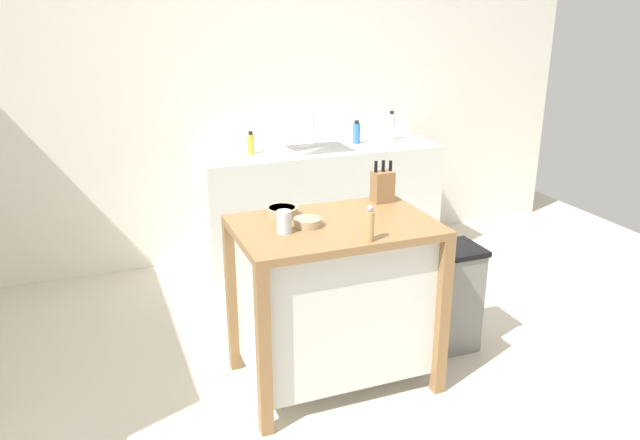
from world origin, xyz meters
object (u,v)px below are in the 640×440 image
(sink_faucet, at_px, (312,130))
(bottle_dish_soap, at_px, (391,126))
(pepper_grinder, at_px, (369,224))
(bottle_spray_cleaner, at_px, (251,144))
(bowl_stoneware_deep, at_px, (308,222))
(knife_block, at_px, (383,186))
(bowl_ceramic_small, at_px, (282,212))
(trash_bin, at_px, (447,298))
(drinking_cup, at_px, (284,222))
(bottle_hand_soap, at_px, (357,133))
(kitchen_island, at_px, (334,295))

(sink_faucet, xyz_separation_m, bottle_dish_soap, (0.63, -0.09, -0.00))
(pepper_grinder, relative_size, bottle_spray_cleaner, 1.04)
(bowl_stoneware_deep, bearing_deg, bottle_spray_cleaner, 84.79)
(knife_block, bearing_deg, bottle_dish_soap, 61.04)
(pepper_grinder, bearing_deg, bottle_dish_soap, 60.17)
(bowl_ceramic_small, bearing_deg, bowl_stoneware_deep, -68.44)
(pepper_grinder, bearing_deg, knife_block, 57.88)
(knife_block, bearing_deg, bowl_ceramic_small, -175.92)
(bowl_stoneware_deep, xyz_separation_m, trash_bin, (0.88, 0.07, -0.60))
(drinking_cup, height_order, bottle_spray_cleaner, bottle_spray_cleaner)
(knife_block, distance_m, sink_faucet, 1.51)
(bowl_ceramic_small, relative_size, bottle_spray_cleaner, 1.00)
(drinking_cup, height_order, bottle_dish_soap, bottle_dish_soap)
(trash_bin, relative_size, bottle_hand_soap, 3.56)
(kitchen_island, xyz_separation_m, trash_bin, (0.74, 0.07, -0.19))
(bowl_stoneware_deep, relative_size, bottle_spray_cleaner, 0.83)
(pepper_grinder, xyz_separation_m, bottle_dish_soap, (1.10, 1.93, 0.02))
(knife_block, height_order, pepper_grinder, knife_block)
(kitchen_island, distance_m, trash_bin, 0.77)
(kitchen_island, height_order, bottle_spray_cleaner, bottle_spray_cleaner)
(trash_bin, height_order, bottle_hand_soap, bottle_hand_soap)
(knife_block, xyz_separation_m, bowl_ceramic_small, (-0.59, -0.04, -0.06))
(knife_block, bearing_deg, sink_faucet, 84.22)
(kitchen_island, distance_m, bottle_spray_cleaner, 1.64)
(knife_block, distance_m, drinking_cup, 0.71)
(bowl_ceramic_small, relative_size, bottle_dish_soap, 0.73)
(sink_faucet, distance_m, bottle_spray_cleaner, 0.55)
(pepper_grinder, height_order, sink_faucet, sink_faucet)
(knife_block, height_order, bottle_spray_cleaner, knife_block)
(drinking_cup, xyz_separation_m, bottle_dish_soap, (1.44, 1.69, 0.05))
(kitchen_island, height_order, bottle_hand_soap, bottle_hand_soap)
(pepper_grinder, bearing_deg, bottle_hand_soap, 67.34)
(kitchen_island, height_order, trash_bin, kitchen_island)
(knife_block, distance_m, trash_bin, 0.78)
(bowl_ceramic_small, xyz_separation_m, pepper_grinder, (0.27, -0.47, 0.05))
(kitchen_island, bearing_deg, drinking_cup, -171.36)
(drinking_cup, bearing_deg, bottle_spray_cleaner, 80.20)
(kitchen_island, relative_size, bowl_ceramic_small, 6.01)
(pepper_grinder, height_order, bottle_hand_soap, same)
(kitchen_island, distance_m, pepper_grinder, 0.56)
(kitchen_island, distance_m, knife_block, 0.66)
(drinking_cup, relative_size, bottle_dish_soap, 0.49)
(drinking_cup, bearing_deg, pepper_grinder, -35.76)
(knife_block, relative_size, trash_bin, 0.37)
(drinking_cup, height_order, pepper_grinder, pepper_grinder)
(knife_block, bearing_deg, kitchen_island, -148.52)
(bowl_ceramic_small, xyz_separation_m, trash_bin, (0.95, -0.12, -0.61))
(kitchen_island, bearing_deg, bottle_dish_soap, 54.79)
(drinking_cup, xyz_separation_m, bottle_spray_cleaner, (0.28, 1.62, 0.02))
(bowl_stoneware_deep, xyz_separation_m, bottle_dish_soap, (1.30, 1.64, 0.08))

